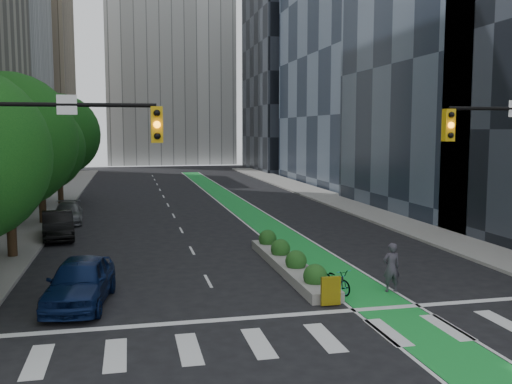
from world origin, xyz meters
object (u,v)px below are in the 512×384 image
parked_car_left_far (68,213)px  parked_car_left_near (80,281)px  parked_car_left_mid (58,225)px  median_planter (289,262)px  bicycle (336,280)px  cyclist (391,267)px

parked_car_left_far → parked_car_left_near: bearing=-87.1°
parked_car_left_near → parked_car_left_far: bearing=104.0°
parked_car_left_mid → parked_car_left_far: 5.61m
parked_car_left_mid → parked_car_left_far: parked_car_left_mid is taller
median_planter → parked_car_left_near: 9.06m
parked_car_left_near → parked_car_left_far: size_ratio=1.08×
parked_car_left_mid → parked_car_left_far: size_ratio=1.03×
bicycle → parked_car_left_near: bearing=161.5°
cyclist → parked_car_left_near: cyclist is taller
bicycle → parked_car_left_mid: size_ratio=0.38×
median_planter → bicycle: (0.80, -3.63, 0.09)m
parked_car_left_mid → cyclist: bearing=-53.4°
bicycle → parked_car_left_mid: (-11.50, 13.39, 0.31)m
bicycle → parked_car_left_far: parked_car_left_far is taller
parked_car_left_near → parked_car_left_mid: size_ratio=1.05×
bicycle → parked_car_left_near: parked_car_left_near is taller
parked_car_left_near → parked_car_left_mid: (-2.22, 12.92, -0.07)m
cyclist → bicycle: bearing=-10.2°
median_planter → bicycle: size_ratio=5.83×
median_planter → cyclist: (2.84, -4.04, 0.57)m
bicycle → cyclist: size_ratio=0.93×
bicycle → parked_car_left_near: (-9.28, 0.48, 0.37)m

